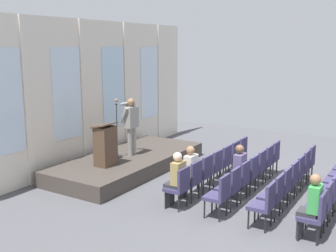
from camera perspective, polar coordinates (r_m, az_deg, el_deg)
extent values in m
plane|color=#4C4C51|center=(10.09, 15.32, -9.77)|extent=(15.13, 15.13, 0.00)
cube|color=silver|center=(12.44, -10.80, 4.52)|extent=(10.10, 0.10, 4.28)
cube|color=silver|center=(10.37, -21.93, 3.13)|extent=(1.04, 0.04, 2.53)
cube|color=silver|center=(10.79, -19.07, 3.12)|extent=(0.20, 0.08, 4.28)
cube|color=silver|center=(11.66, -13.95, 4.41)|extent=(1.04, 0.04, 2.53)
cube|color=silver|center=(12.15, -11.69, 4.34)|extent=(0.20, 0.08, 4.28)
cube|color=silver|center=(13.15, -7.64, 5.37)|extent=(1.04, 0.04, 2.53)
cube|color=silver|center=(13.68, -5.87, 5.25)|extent=(0.20, 0.08, 4.28)
cube|color=silver|center=(14.76, -2.64, 6.08)|extent=(1.04, 0.04, 2.53)
cube|color=silver|center=(15.32, -1.24, 5.93)|extent=(0.20, 0.08, 4.28)
cube|color=#3F3833|center=(11.94, -5.50, -5.09)|extent=(5.03, 2.18, 0.41)
cylinder|color=gray|center=(11.79, -5.33, -2.21)|extent=(0.14, 0.14, 0.81)
cylinder|color=gray|center=(11.93, -4.81, -2.04)|extent=(0.14, 0.14, 0.81)
cube|color=gray|center=(11.72, -5.12, 1.23)|extent=(0.42, 0.22, 0.60)
cube|color=#B28C19|center=(11.78, -5.58, 1.63)|extent=(0.06, 0.01, 0.36)
sphere|color=#8C6647|center=(11.66, -5.20, 3.35)|extent=(0.21, 0.21, 0.21)
cylinder|color=gray|center=(11.57, -6.16, 1.49)|extent=(0.09, 0.28, 0.45)
cylinder|color=gray|center=(11.86, -5.24, 2.94)|extent=(0.15, 0.36, 0.15)
cylinder|color=gray|center=(11.89, -5.91, 3.16)|extent=(0.11, 0.34, 0.15)
sphere|color=#8C6647|center=(11.96, -7.23, 3.58)|extent=(0.10, 0.10, 0.10)
cylinder|color=black|center=(11.74, -7.06, -4.26)|extent=(0.28, 0.28, 0.03)
cylinder|color=black|center=(11.57, -7.15, -0.73)|extent=(0.02, 0.02, 1.45)
sphere|color=#262626|center=(11.44, -7.24, 3.03)|extent=(0.07, 0.07, 0.07)
cube|color=#4C3828|center=(10.86, -8.74, -2.80)|extent=(0.52, 0.40, 1.05)
cube|color=#4C3828|center=(10.75, -8.91, 0.13)|extent=(0.60, 0.48, 0.14)
cylinder|color=black|center=(9.40, 0.81, -9.64)|extent=(0.04, 0.04, 0.40)
cylinder|color=black|center=(9.11, -0.37, -10.32)|extent=(0.04, 0.04, 0.40)
cylinder|color=black|center=(9.24, 2.65, -10.02)|extent=(0.04, 0.04, 0.40)
cylinder|color=black|center=(8.95, 1.50, -10.74)|extent=(0.04, 0.04, 0.40)
cube|color=#383356|center=(9.09, 1.15, -8.76)|extent=(0.46, 0.44, 0.08)
cube|color=#383356|center=(8.91, 2.22, -7.34)|extent=(0.46, 0.06, 0.46)
cylinder|color=#2D2D33|center=(9.18, -0.12, -10.02)|extent=(0.10, 0.10, 0.44)
cylinder|color=#2D2D33|center=(9.32, 0.47, -9.68)|extent=(0.10, 0.10, 0.44)
cube|color=#2D2D33|center=(9.09, 0.83, -8.34)|extent=(0.34, 0.36, 0.12)
cube|color=#997F4C|center=(8.94, 1.44, -6.57)|extent=(0.36, 0.20, 0.51)
sphere|color=beige|center=(8.85, 1.34, -4.32)|extent=(0.20, 0.20, 0.20)
cylinder|color=black|center=(9.87, 2.57, -8.61)|extent=(0.04, 0.04, 0.40)
cylinder|color=black|center=(9.57, 1.50, -9.24)|extent=(0.04, 0.04, 0.40)
cylinder|color=black|center=(9.72, 4.34, -8.95)|extent=(0.04, 0.04, 0.40)
cylinder|color=black|center=(9.42, 3.31, -9.60)|extent=(0.04, 0.04, 0.40)
cube|color=#383356|center=(9.56, 2.94, -7.75)|extent=(0.46, 0.44, 0.08)
cube|color=#383356|center=(9.39, 3.98, -6.38)|extent=(0.46, 0.06, 0.46)
cylinder|color=#2D2D33|center=(9.64, 1.72, -8.95)|extent=(0.10, 0.10, 0.44)
cylinder|color=#2D2D33|center=(9.79, 2.26, -8.64)|extent=(0.10, 0.10, 0.44)
cube|color=#2D2D33|center=(9.57, 2.63, -7.35)|extent=(0.34, 0.36, 0.12)
cube|color=silver|center=(9.42, 3.23, -5.61)|extent=(0.36, 0.20, 0.52)
sphere|color=#8C6647|center=(9.33, 3.15, -3.41)|extent=(0.20, 0.20, 0.20)
cylinder|color=black|center=(10.35, 4.15, -7.67)|extent=(0.04, 0.04, 0.40)
cylinder|color=black|center=(10.05, 3.19, -8.24)|extent=(0.04, 0.04, 0.40)
cylinder|color=black|center=(10.21, 5.86, -7.98)|extent=(0.04, 0.04, 0.40)
cylinder|color=black|center=(9.90, 4.93, -8.57)|extent=(0.04, 0.04, 0.40)
cube|color=#383356|center=(10.05, 4.55, -6.82)|extent=(0.46, 0.44, 0.08)
cube|color=#383356|center=(9.89, 5.56, -5.50)|extent=(0.46, 0.06, 0.46)
cylinder|color=black|center=(10.84, 5.59, -6.81)|extent=(0.04, 0.04, 0.40)
cylinder|color=black|center=(10.54, 4.71, -7.34)|extent=(0.04, 0.04, 0.40)
cylinder|color=black|center=(10.71, 7.23, -7.09)|extent=(0.04, 0.04, 0.40)
cylinder|color=black|center=(10.39, 6.40, -7.63)|extent=(0.04, 0.04, 0.40)
cube|color=#383356|center=(10.55, 6.01, -5.97)|extent=(0.46, 0.44, 0.08)
cube|color=#383356|center=(10.39, 6.98, -4.70)|extent=(0.46, 0.06, 0.46)
cylinder|color=black|center=(11.34, 6.89, -6.03)|extent=(0.04, 0.04, 0.40)
cylinder|color=black|center=(11.03, 6.10, -6.51)|extent=(0.04, 0.04, 0.40)
cylinder|color=black|center=(11.21, 8.48, -6.27)|extent=(0.04, 0.04, 0.40)
cylinder|color=black|center=(10.90, 7.72, -6.77)|extent=(0.04, 0.04, 0.40)
cube|color=#383356|center=(11.05, 7.33, -5.20)|extent=(0.46, 0.44, 0.08)
cube|color=#383356|center=(10.90, 8.27, -3.98)|extent=(0.46, 0.06, 0.46)
cylinder|color=black|center=(11.85, 8.08, -5.30)|extent=(0.04, 0.04, 0.40)
cylinder|color=black|center=(11.54, 7.36, -5.74)|extent=(0.04, 0.04, 0.40)
cylinder|color=black|center=(11.73, 9.61, -5.53)|extent=(0.04, 0.04, 0.40)
cylinder|color=black|center=(11.41, 8.92, -5.98)|extent=(0.04, 0.04, 0.40)
cube|color=#383356|center=(11.56, 8.53, -4.50)|extent=(0.46, 0.44, 0.08)
cube|color=#383356|center=(11.42, 9.44, -3.32)|extent=(0.46, 0.06, 0.46)
cylinder|color=black|center=(12.37, 9.17, -4.64)|extent=(0.04, 0.04, 0.40)
cylinder|color=black|center=(12.05, 8.51, -5.04)|extent=(0.04, 0.04, 0.40)
cylinder|color=black|center=(12.25, 10.64, -4.84)|extent=(0.04, 0.04, 0.40)
cylinder|color=black|center=(11.92, 10.01, -5.26)|extent=(0.04, 0.04, 0.40)
cube|color=#383356|center=(12.08, 9.62, -3.85)|extent=(0.46, 0.44, 0.08)
cube|color=#383356|center=(11.95, 10.51, -2.71)|extent=(0.46, 0.06, 0.46)
cylinder|color=black|center=(8.97, 6.17, -10.73)|extent=(0.04, 0.04, 0.40)
cylinder|color=black|center=(8.67, 5.11, -11.50)|extent=(0.04, 0.04, 0.40)
cylinder|color=black|center=(8.84, 8.19, -11.11)|extent=(0.04, 0.04, 0.40)
cylinder|color=black|center=(8.54, 7.20, -11.92)|extent=(0.04, 0.04, 0.40)
cube|color=#383356|center=(8.67, 6.70, -9.84)|extent=(0.46, 0.44, 0.08)
cube|color=#383356|center=(8.50, 7.92, -8.36)|extent=(0.46, 0.06, 0.46)
cylinder|color=black|center=(9.47, 7.71, -9.58)|extent=(0.04, 0.04, 0.40)
cylinder|color=black|center=(9.16, 6.77, -10.28)|extent=(0.04, 0.04, 0.40)
cylinder|color=black|center=(9.34, 9.64, -9.92)|extent=(0.04, 0.04, 0.40)
cylinder|color=black|center=(9.03, 8.76, -10.65)|extent=(0.04, 0.04, 0.40)
cube|color=#383356|center=(9.17, 8.27, -8.70)|extent=(0.46, 0.44, 0.08)
cube|color=#383356|center=(9.01, 9.43, -7.28)|extent=(0.46, 0.06, 0.46)
cylinder|color=black|center=(9.97, 9.09, -8.53)|extent=(0.04, 0.04, 0.40)
cylinder|color=black|center=(9.66, 8.26, -9.17)|extent=(0.04, 0.04, 0.40)
cylinder|color=black|center=(9.85, 10.94, -8.84)|extent=(0.04, 0.04, 0.40)
cylinder|color=black|center=(9.54, 10.15, -9.50)|extent=(0.04, 0.04, 0.40)
cube|color=#383356|center=(9.67, 9.66, -7.67)|extent=(0.46, 0.44, 0.08)
cube|color=#383356|center=(9.52, 10.77, -6.30)|extent=(0.46, 0.06, 0.46)
cylinder|color=#2D2D33|center=(9.73, 8.42, -8.89)|extent=(0.10, 0.10, 0.44)
cylinder|color=#2D2D33|center=(9.89, 8.84, -8.57)|extent=(0.10, 0.10, 0.44)
cube|color=#2D2D33|center=(9.67, 9.34, -7.28)|extent=(0.34, 0.36, 0.12)
cube|color=#594C72|center=(9.54, 10.01, -5.46)|extent=(0.36, 0.20, 0.55)
sphere|color=brown|center=(9.44, 9.98, -3.20)|extent=(0.20, 0.20, 0.20)
cylinder|color=black|center=(10.48, 10.34, -7.59)|extent=(0.04, 0.04, 0.40)
cylinder|color=black|center=(10.16, 9.58, -8.16)|extent=(0.04, 0.04, 0.40)
cylinder|color=black|center=(10.37, 12.10, -7.86)|extent=(0.04, 0.04, 0.40)
cylinder|color=black|center=(10.05, 11.39, -8.46)|extent=(0.04, 0.04, 0.40)
cube|color=#383356|center=(10.19, 10.90, -6.74)|extent=(0.46, 0.44, 0.08)
cube|color=#383356|center=(10.05, 11.98, -5.42)|extent=(0.46, 0.06, 0.46)
cylinder|color=black|center=(11.00, 11.46, -6.73)|extent=(0.04, 0.04, 0.40)
cylinder|color=black|center=(10.68, 10.78, -7.25)|extent=(0.04, 0.04, 0.40)
cylinder|color=black|center=(10.89, 13.15, -6.98)|extent=(0.04, 0.04, 0.40)
cylinder|color=black|center=(10.57, 12.51, -7.52)|extent=(0.04, 0.04, 0.40)
cube|color=#383356|center=(10.71, 12.02, -5.89)|extent=(0.46, 0.44, 0.08)
cube|color=#383356|center=(10.58, 13.05, -4.63)|extent=(0.46, 0.06, 0.46)
cylinder|color=black|center=(11.52, 12.48, -5.94)|extent=(0.04, 0.04, 0.40)
cylinder|color=black|center=(11.20, 11.86, -6.42)|extent=(0.04, 0.04, 0.40)
cylinder|color=black|center=(11.42, 14.09, -6.17)|extent=(0.04, 0.04, 0.40)
cylinder|color=black|center=(11.09, 13.52, -6.66)|extent=(0.04, 0.04, 0.40)
cube|color=#383356|center=(11.24, 13.04, -5.13)|extent=(0.46, 0.44, 0.08)
cube|color=#383356|center=(11.11, 14.03, -3.92)|extent=(0.46, 0.06, 0.46)
cylinder|color=black|center=(12.05, 13.40, -5.23)|extent=(0.04, 0.04, 0.40)
cylinder|color=black|center=(11.72, 12.84, -5.66)|extent=(0.04, 0.04, 0.40)
cylinder|color=black|center=(11.95, 14.95, -5.43)|extent=(0.04, 0.04, 0.40)
cylinder|color=black|center=(11.62, 14.43, -5.88)|extent=(0.04, 0.04, 0.40)
cube|color=#383356|center=(11.77, 13.96, -4.43)|extent=(0.46, 0.44, 0.08)
cube|color=#383356|center=(11.65, 14.91, -3.26)|extent=(0.46, 0.06, 0.46)
cylinder|color=black|center=(8.64, 12.03, -11.81)|extent=(0.04, 0.04, 0.40)
cylinder|color=black|center=(8.33, 11.17, -12.68)|extent=(0.04, 0.04, 0.40)
cylinder|color=black|center=(8.54, 14.23, -12.18)|extent=(0.04, 0.04, 0.40)
cylinder|color=black|center=(8.23, 13.44, -13.08)|extent=(0.04, 0.04, 0.40)
cube|color=#383356|center=(8.34, 12.79, -10.92)|extent=(0.46, 0.44, 0.08)
cube|color=#383356|center=(8.19, 14.14, -9.37)|extent=(0.46, 0.06, 0.46)
cylinder|color=black|center=(9.15, 13.29, -10.53)|extent=(0.04, 0.04, 0.40)
cylinder|color=black|center=(8.83, 12.53, -11.31)|extent=(0.04, 0.04, 0.40)
cylinder|color=black|center=(9.06, 15.37, -10.86)|extent=(0.04, 0.04, 0.40)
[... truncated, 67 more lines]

